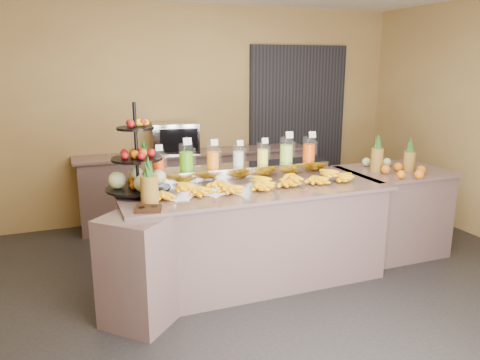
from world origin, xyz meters
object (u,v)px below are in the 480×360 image
condiment_caddy (148,209)px  right_fruit_pile (398,166)px  oven_warmer (175,138)px  fruit_stand (142,170)px  pitcher_tray (238,173)px  banana_heap (257,181)px

condiment_caddy → right_fruit_pile: bearing=7.5°
oven_warmer → fruit_stand: bearing=-104.2°
pitcher_tray → condiment_caddy: size_ratio=9.28×
banana_heap → pitcher_tray: bearing=97.2°
pitcher_tray → condiment_caddy: (-1.01, -0.67, -0.06)m
right_fruit_pile → oven_warmer: 2.74m
banana_heap → oven_warmer: oven_warmer is taller
pitcher_tray → oven_warmer: 1.69m
pitcher_tray → fruit_stand: bearing=-172.7°
fruit_stand → condiment_caddy: size_ratio=4.00×
fruit_stand → right_fruit_pile: (2.62, -0.20, -0.13)m
condiment_caddy → right_fruit_pile: (2.67, 0.35, 0.06)m
pitcher_tray → banana_heap: size_ratio=0.94×
fruit_stand → oven_warmer: fruit_stand is taller
right_fruit_pile → pitcher_tray: bearing=169.2°
pitcher_tray → right_fruit_pile: 1.69m
banana_heap → oven_warmer: bearing=97.7°
condiment_caddy → oven_warmer: size_ratio=0.34×
fruit_stand → condiment_caddy: 0.58m
condiment_caddy → right_fruit_pile: right_fruit_pile is taller
fruit_stand → condiment_caddy: (-0.05, -0.55, -0.19)m
condiment_caddy → right_fruit_pile: size_ratio=0.43×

